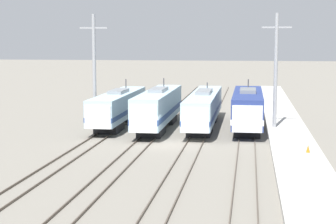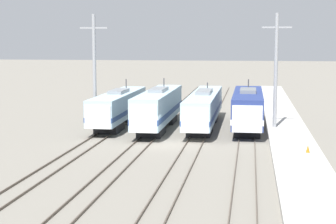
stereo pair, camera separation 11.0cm
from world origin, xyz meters
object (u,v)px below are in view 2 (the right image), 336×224
(locomotive_far_left, at_px, (118,107))
(locomotive_center_right, at_px, (204,108))
(locomotive_center_left, at_px, (158,108))
(catenary_tower_right, at_px, (276,71))
(traffic_cone, at_px, (308,149))
(catenary_tower_left, at_px, (94,69))
(locomotive_far_right, at_px, (248,109))

(locomotive_far_left, xyz_separation_m, locomotive_center_right, (9.25, 0.35, 0.02))
(locomotive_center_left, height_order, catenary_tower_right, catenary_tower_right)
(locomotive_center_left, height_order, locomotive_center_right, locomotive_center_left)
(locomotive_center_left, height_order, traffic_cone, locomotive_center_left)
(catenary_tower_left, bearing_deg, traffic_cone, -31.24)
(catenary_tower_left, relative_size, traffic_cone, 19.28)
(locomotive_far_right, distance_m, catenary_tower_right, 4.87)
(locomotive_center_left, relative_size, locomotive_center_right, 0.87)
(locomotive_center_left, xyz_separation_m, traffic_cone, (14.07, -12.17, -1.48))
(locomotive_center_left, distance_m, catenary_tower_right, 12.62)
(locomotive_center_right, distance_m, traffic_cone, 17.04)
(locomotive_center_right, bearing_deg, locomotive_center_left, -157.23)
(traffic_cone, bearing_deg, locomotive_center_left, 139.14)
(locomotive_center_right, xyz_separation_m, locomotive_far_right, (4.62, -0.79, 0.12))
(locomotive_center_right, bearing_deg, catenary_tower_left, -172.91)
(locomotive_far_left, xyz_separation_m, locomotive_center_left, (4.62, -1.59, 0.18))
(locomotive_far_right, xyz_separation_m, traffic_cone, (4.83, -13.32, -1.45))
(locomotive_center_left, bearing_deg, traffic_cone, -40.86)
(catenary_tower_right, bearing_deg, traffic_cone, -80.61)
(locomotive_center_right, bearing_deg, locomotive_far_left, -177.83)
(catenary_tower_left, bearing_deg, locomotive_center_left, -4.31)
(locomotive_far_left, xyz_separation_m, locomotive_far_right, (13.87, -0.44, 0.15))
(locomotive_center_left, xyz_separation_m, locomotive_far_right, (9.25, 1.15, -0.03))
(locomotive_center_right, distance_m, catenary_tower_left, 12.26)
(catenary_tower_left, distance_m, catenary_tower_right, 18.81)
(locomotive_center_left, distance_m, locomotive_far_right, 9.32)
(locomotive_far_right, bearing_deg, catenary_tower_right, -13.14)
(locomotive_center_left, xyz_separation_m, catenary_tower_left, (-6.84, 0.52, 3.96))
(locomotive_far_left, relative_size, locomotive_far_right, 1.05)
(locomotive_far_left, xyz_separation_m, traffic_cone, (18.70, -13.76, -1.30))
(locomotive_center_left, distance_m, traffic_cone, 18.67)
(locomotive_center_right, relative_size, catenary_tower_left, 1.66)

